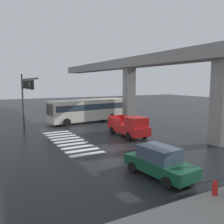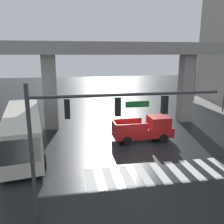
# 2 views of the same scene
# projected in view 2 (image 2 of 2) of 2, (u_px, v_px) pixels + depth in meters

# --- Properties ---
(ground_plane) EXTENTS (120.00, 120.00, 0.00)m
(ground_plane) POSITION_uv_depth(u_px,v_px,m) (139.00, 146.00, 19.35)
(ground_plane) COLOR black
(crosswalk_stripes) EXTENTS (9.35, 2.80, 0.01)m
(crosswalk_stripes) POSITION_uv_depth(u_px,v_px,m) (160.00, 173.00, 15.03)
(crosswalk_stripes) COLOR silver
(crosswalk_stripes) RESTS_ON ground
(elevated_overpass) EXTENTS (59.52, 2.60, 8.43)m
(elevated_overpass) POSITION_uv_depth(u_px,v_px,m) (122.00, 54.00, 23.68)
(elevated_overpass) COLOR gray
(elevated_overpass) RESTS_ON ground
(pickup_truck) EXTENTS (5.10, 2.09, 2.08)m
(pickup_truck) POSITION_uv_depth(u_px,v_px,m) (146.00, 129.00, 20.53)
(pickup_truck) COLOR red
(pickup_truck) RESTS_ON ground
(city_bus) EXTENTS (3.96, 11.04, 2.99)m
(city_bus) POSITION_uv_depth(u_px,v_px,m) (23.00, 128.00, 18.35)
(city_bus) COLOR beige
(city_bus) RESTS_ON ground
(traffic_signal_mast) EXTENTS (8.69, 0.32, 6.20)m
(traffic_signal_mast) POSITION_uv_depth(u_px,v_px,m) (92.00, 119.00, 10.41)
(traffic_signal_mast) COLOR #38383D
(traffic_signal_mast) RESTS_ON ground
(street_lamp_far_north) EXTENTS (0.44, 0.70, 7.24)m
(street_lamp_far_north) POSITION_uv_depth(u_px,v_px,m) (196.00, 72.00, 36.10)
(street_lamp_far_north) COLOR #38383D
(street_lamp_far_north) RESTS_ON ground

